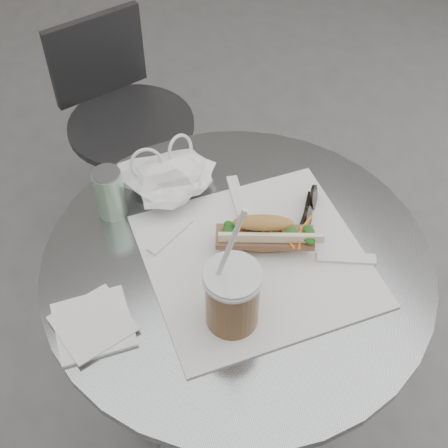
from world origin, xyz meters
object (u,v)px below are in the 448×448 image
banh_mi (264,234)px  sunglasses (309,209)px  chair_far (130,149)px  cafe_table (236,334)px  iced_coffee (232,297)px  drink_can (110,193)px

banh_mi → sunglasses: bearing=42.2°
sunglasses → chair_far: bearing=52.4°
cafe_table → chair_far: bearing=82.0°
banh_mi → iced_coffee: bearing=-109.7°
chair_far → cafe_table: bearing=79.2°
iced_coffee → banh_mi: bearing=38.0°
cafe_table → chair_far: (0.12, 0.83, -0.14)m
iced_coffee → drink_can: bearing=101.6°
iced_coffee → drink_can: 0.36m
iced_coffee → cafe_table: bearing=53.5°
cafe_table → sunglasses: 0.35m
banh_mi → iced_coffee: size_ratio=0.81×
chair_far → sunglasses: (0.07, -0.81, 0.43)m
cafe_table → drink_can: 0.44m
iced_coffee → drink_can: iced_coffee is taller
cafe_table → iced_coffee: bearing=-126.5°
banh_mi → iced_coffee: 0.18m
sunglasses → cafe_table: bearing=144.1°
banh_mi → sunglasses: banh_mi is taller
banh_mi → drink_can: (-0.21, 0.24, 0.02)m
cafe_table → sunglasses: (0.19, 0.02, 0.29)m
chair_far → iced_coffee: size_ratio=2.47×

